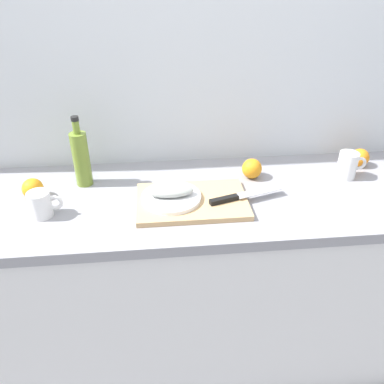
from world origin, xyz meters
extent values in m
plane|color=slate|center=(0.00, 0.00, 0.00)|extent=(12.00, 12.00, 0.00)
cube|color=silver|center=(0.00, 0.33, 1.25)|extent=(3.20, 0.05, 2.50)
cube|color=white|center=(0.00, 0.00, 0.43)|extent=(2.00, 0.58, 0.86)
cube|color=gray|center=(0.00, 0.00, 0.88)|extent=(2.00, 0.60, 0.04)
cube|color=tan|center=(-0.06, -0.06, 0.91)|extent=(0.40, 0.26, 0.02)
cylinder|color=white|center=(-0.13, -0.05, 0.93)|extent=(0.22, 0.22, 0.01)
ellipsoid|color=#999E99|center=(-0.13, -0.05, 0.95)|extent=(0.16, 0.07, 0.04)
cube|color=silver|center=(0.19, -0.04, 0.93)|extent=(0.18, 0.09, 0.00)
cube|color=black|center=(0.06, -0.09, 0.93)|extent=(0.11, 0.05, 0.02)
cylinder|color=olive|center=(-0.47, 0.13, 1.01)|extent=(0.06, 0.06, 0.22)
cylinder|color=olive|center=(-0.47, 0.13, 1.14)|extent=(0.03, 0.03, 0.05)
cylinder|color=black|center=(-0.47, 0.13, 1.17)|extent=(0.03, 0.03, 0.02)
cylinder|color=white|center=(0.59, 0.08, 0.95)|extent=(0.08, 0.08, 0.11)
torus|color=white|center=(0.64, 0.08, 0.96)|extent=(0.06, 0.01, 0.06)
cylinder|color=white|center=(-0.59, -0.08, 0.95)|extent=(0.08, 0.08, 0.09)
torus|color=white|center=(-0.54, -0.08, 0.95)|extent=(0.06, 0.01, 0.06)
sphere|color=orange|center=(0.69, 0.17, 0.94)|extent=(0.08, 0.08, 0.08)
sphere|color=orange|center=(0.20, 0.12, 0.94)|extent=(0.08, 0.08, 0.08)
sphere|color=orange|center=(-0.64, 0.05, 0.94)|extent=(0.08, 0.08, 0.08)
camera|label=1|loc=(-0.18, -1.25, 1.69)|focal=36.54mm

